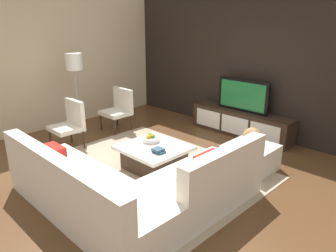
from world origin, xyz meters
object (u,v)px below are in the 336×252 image
sectional_couch (130,189)px  accent_chair_near (70,121)px  floor_lamp (74,67)px  media_console (241,123)px  decorative_ball (252,137)px  television (243,95)px  fruit_bowl (151,138)px  ottoman (250,157)px  coffee_table (154,157)px  accent_chair_far (119,107)px  book_stack (158,150)px

sectional_couch → accent_chair_near: bearing=167.1°
accent_chair_near → floor_lamp: (-0.63, 0.53, 0.87)m
media_console → decorative_ball: bearing=-51.9°
sectional_couch → television: bearing=99.1°
sectional_couch → fruit_bowl: (-0.81, 1.09, 0.14)m
floor_lamp → television: bearing=41.7°
decorative_ball → fruit_bowl: bearing=-143.1°
floor_lamp → ottoman: bearing=15.5°
media_console → fruit_bowl: bearing=-97.3°
sectional_couch → floor_lamp: bearing=160.2°
coffee_table → fruit_bowl: size_ratio=3.46×
floor_lamp → accent_chair_far: 1.20m
ottoman → accent_chair_far: size_ratio=0.80×
television → floor_lamp: (-2.48, -2.21, 0.54)m
floor_lamp → coffee_table: bearing=-2.1°
fruit_bowl → media_console: bearing=82.7°
floor_lamp → media_console: bearing=41.7°
media_console → accent_chair_far: (-2.01, -1.52, 0.24)m
television → accent_chair_near: (-1.84, -2.74, -0.33)m
book_stack → media_console: bearing=92.9°
sectional_couch → decorative_ball: bearing=77.5°
television → floor_lamp: floor_lamp is taller
media_console → sectional_couch: bearing=-80.9°
ottoman → fruit_bowl: (-1.26, -0.95, 0.23)m
fruit_bowl → book_stack: 0.46m
media_console → sectional_couch: sectional_couch is taller
floor_lamp → sectional_couch: bearing=-19.8°
sectional_couch → book_stack: bearing=114.9°
floor_lamp → accent_chair_near: bearing=-40.2°
accent_chair_far → decorative_ball: 3.01m
floor_lamp → fruit_bowl: (2.19, 0.01, -0.92)m
accent_chair_far → book_stack: accent_chair_far is taller
floor_lamp → book_stack: bearing=-4.5°
coffee_table → media_console: bearing=87.5°
ottoman → media_console: bearing=128.1°
sectional_couch → coffee_table: size_ratio=2.62×
floor_lamp → book_stack: 2.77m
ottoman → sectional_couch: bearing=-102.5°
television → coffee_table: television is taller
ottoman → book_stack: size_ratio=3.61×
ottoman → book_stack: 1.46m
accent_chair_near → television: bearing=52.6°
media_console → accent_chair_far: accent_chair_far is taller
television → book_stack: 2.45m
television → book_stack: size_ratio=5.69×
television → decorative_ball: size_ratio=3.87×
decorative_ball → television: bearing=128.1°
sectional_couch → book_stack: (-0.41, 0.87, 0.12)m
media_console → sectional_couch: 3.33m
media_console → decorative_ball: 1.62m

